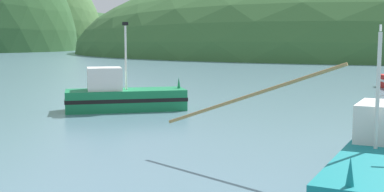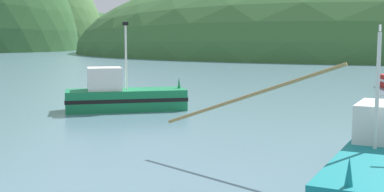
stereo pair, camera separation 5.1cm
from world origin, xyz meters
name	(u,v)px [view 1 (the left image)]	position (x,y,z in m)	size (l,w,h in m)	color
hill_far_right	(38,46)	(-151.94, 255.86, 0.00)	(177.17, 141.73, 40.61)	#2D562D
hill_mid_left	(374,53)	(20.25, 160.05, 0.00)	(181.68, 145.35, 52.86)	#386633
hill_far_left	(16,47)	(-139.11, 215.53, 0.00)	(87.31, 69.85, 91.75)	#47703D
fishing_boat_teal	(376,155)	(7.46, 17.93, 0.71)	(14.21, 9.62, 4.76)	#147F84
fishing_boat_green	(122,96)	(-5.97, 29.69, 0.87)	(7.53, 5.52, 5.32)	#197A47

